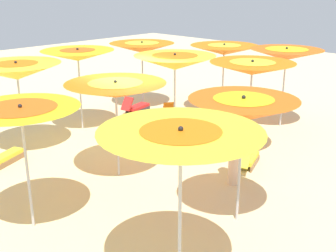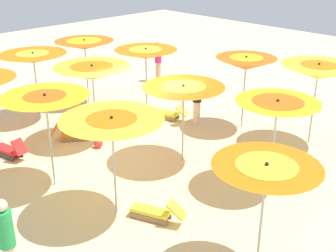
{
  "view_description": "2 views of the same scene",
  "coord_description": "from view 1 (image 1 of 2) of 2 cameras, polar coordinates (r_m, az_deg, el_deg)",
  "views": [
    {
      "loc": [
        -7.63,
        6.88,
        4.28
      ],
      "look_at": [
        -0.67,
        -0.36,
        0.89
      ],
      "focal_mm": 45.91,
      "sensor_mm": 36.0,
      "label": 1
    },
    {
      "loc": [
        7.56,
        8.74,
        5.82
      ],
      "look_at": [
        -0.2,
        0.81,
        1.04
      ],
      "focal_mm": 46.84,
      "sensor_mm": 36.0,
      "label": 2
    }
  ],
  "objects": [
    {
      "name": "beachgoer_1",
      "position": [
        9.38,
        8.85,
        -2.48
      ],
      "size": [
        0.3,
        0.3,
        1.78
      ],
      "rotation": [
        0.0,
        0.0,
        3.4
      ],
      "color": "beige",
      "rests_on": "ground"
    },
    {
      "name": "beach_umbrella_2",
      "position": [
        11.49,
        -19.46,
        6.87
      ],
      "size": [
        2.23,
        2.23,
        2.4
      ],
      "color": "#B2B2B7",
      "rests_on": "ground"
    },
    {
      "name": "ground",
      "position": [
        11.14,
        -3.79,
        -4.1
      ],
      "size": [
        39.44,
        39.44,
        0.04
      ],
      "primitive_type": "cube",
      "color": "beige"
    },
    {
      "name": "beach_umbrella_4",
      "position": [
        14.38,
        7.46,
        9.98
      ],
      "size": [
        2.23,
        2.23,
        2.37
      ],
      "color": "#B2B2B7",
      "rests_on": "ground"
    },
    {
      "name": "beach_umbrella_6",
      "position": [
        9.46,
        -6.96,
        4.77
      ],
      "size": [
        2.23,
        2.23,
        2.26
      ],
      "color": "#B2B2B7",
      "rests_on": "ground"
    },
    {
      "name": "lounger_3",
      "position": [
        13.21,
        0.4,
        0.75
      ],
      "size": [
        1.14,
        0.96,
        0.71
      ],
      "rotation": [
        0.0,
        0.0,
        8.8
      ],
      "color": "olive",
      "rests_on": "ground"
    },
    {
      "name": "beach_umbrella_10",
      "position": [
        7.56,
        9.93,
        2.17
      ],
      "size": [
        1.92,
        1.92,
        2.43
      ],
      "color": "#B2B2B7",
      "rests_on": "ground"
    },
    {
      "name": "beach_umbrella_5",
      "position": [
        12.0,
        0.91,
        8.46
      ],
      "size": [
        2.28,
        2.28,
        2.41
      ],
      "color": "#B2B2B7",
      "rests_on": "ground"
    },
    {
      "name": "beach_umbrella_8",
      "position": [
        13.35,
        15.43,
        9.15
      ],
      "size": [
        2.15,
        2.15,
        2.45
      ],
      "color": "#B2B2B7",
      "rests_on": "ground"
    },
    {
      "name": "beach_umbrella_7",
      "position": [
        7.64,
        -18.92,
        1.22
      ],
      "size": [
        2.01,
        2.01,
        2.34
      ],
      "color": "#B2B2B7",
      "rests_on": "ground"
    },
    {
      "name": "beach_umbrella_11",
      "position": [
        5.59,
        1.68,
        -2.67
      ],
      "size": [
        2.19,
        2.19,
        2.52
      ],
      "color": "#B2B2B7",
      "rests_on": "ground"
    },
    {
      "name": "lounger_0",
      "position": [
        10.6,
        10.44,
        -4.31
      ],
      "size": [
        0.77,
        1.28,
        0.55
      ],
      "rotation": [
        0.0,
        0.0,
        5.06
      ],
      "color": "olive",
      "rests_on": "ground"
    },
    {
      "name": "lounger_2",
      "position": [
        11.31,
        -20.98,
        -3.82
      ],
      "size": [
        0.79,
        1.31,
        0.56
      ],
      "rotation": [
        0.0,
        0.0,
        5.11
      ],
      "color": "olive",
      "rests_on": "ground"
    },
    {
      "name": "lounger_1",
      "position": [
        14.72,
        -4.25,
        2.54
      ],
      "size": [
        0.59,
        1.25,
        0.64
      ],
      "rotation": [
        0.0,
        0.0,
        4.91
      ],
      "color": "#333338",
      "rests_on": "ground"
    },
    {
      "name": "beach_umbrella_0",
      "position": [
        15.03,
        -3.47,
        10.34
      ],
      "size": [
        2.24,
        2.24,
        2.34
      ],
      "color": "#B2B2B7",
      "rests_on": "ground"
    },
    {
      "name": "beach_umbrella_1",
      "position": [
        12.82,
        -11.88,
        9.16
      ],
      "size": [
        2.11,
        2.11,
        2.47
      ],
      "color": "#B2B2B7",
      "rests_on": "ground"
    },
    {
      "name": "beach_ball",
      "position": [
        12.37,
        -2.01,
        -0.92
      ],
      "size": [
        0.28,
        0.28,
        0.28
      ],
      "primitive_type": "sphere",
      "color": "red",
      "rests_on": "ground"
    },
    {
      "name": "beach_umbrella_9",
      "position": [
        10.76,
        11.11,
        7.52
      ],
      "size": [
        2.09,
        2.09,
        2.48
      ],
      "color": "#B2B2B7",
      "rests_on": "ground"
    }
  ]
}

